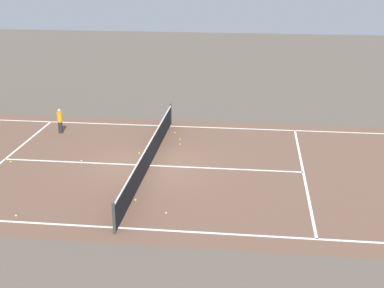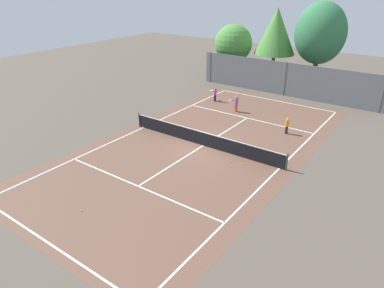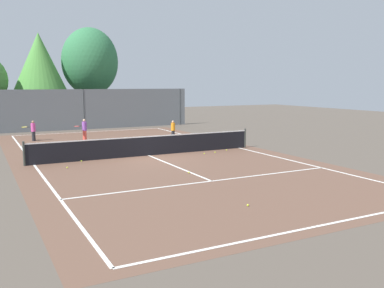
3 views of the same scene
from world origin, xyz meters
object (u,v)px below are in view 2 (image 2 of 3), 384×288
(tennis_ball_9, at_px, (231,161))
(tennis_ball_10, at_px, (259,166))
(player_2, at_px, (236,103))
(player_0, at_px, (215,94))
(tennis_ball_4, at_px, (242,164))
(player_1, at_px, (287,126))
(tennis_ball_2, at_px, (226,146))
(tennis_ball_0, at_px, (157,173))
(tennis_ball_3, at_px, (221,113))
(tennis_ball_8, at_px, (81,211))
(tennis_ball_11, at_px, (177,115))
(tennis_ball_7, at_px, (142,137))
(tennis_ball_6, at_px, (241,118))
(tennis_ball_1, at_px, (163,134))
(tennis_ball_5, at_px, (227,131))

(tennis_ball_9, xyz_separation_m, tennis_ball_10, (1.66, 0.48, 0.00))
(player_2, bearing_deg, player_0, 155.89)
(player_0, distance_m, tennis_ball_4, 12.32)
(player_1, relative_size, tennis_ball_4, 18.67)
(tennis_ball_2, height_order, tennis_ball_10, same)
(tennis_ball_0, distance_m, tennis_ball_3, 11.08)
(player_1, height_order, tennis_ball_9, player_1)
(tennis_ball_8, xyz_separation_m, tennis_ball_10, (5.06, 9.26, 0.00))
(player_1, height_order, player_2, player_2)
(tennis_ball_0, height_order, tennis_ball_3, same)
(tennis_ball_9, height_order, tennis_ball_11, same)
(tennis_ball_0, relative_size, tennis_ball_11, 1.00)
(tennis_ball_0, height_order, tennis_ball_2, same)
(tennis_ball_9, distance_m, tennis_ball_10, 1.73)
(tennis_ball_0, xyz_separation_m, tennis_ball_9, (2.84, 3.82, 0.00))
(tennis_ball_2, distance_m, tennis_ball_11, 7.08)
(player_2, distance_m, tennis_ball_7, 9.13)
(tennis_ball_7, bearing_deg, tennis_ball_9, 4.00)
(tennis_ball_3, bearing_deg, player_1, -8.16)
(tennis_ball_6, height_order, tennis_ball_8, same)
(player_0, bearing_deg, tennis_ball_8, -78.16)
(tennis_ball_4, bearing_deg, tennis_ball_0, -132.20)
(tennis_ball_3, xyz_separation_m, tennis_ball_4, (5.79, -6.94, 0.00))
(tennis_ball_11, bearing_deg, player_2, 45.35)
(player_1, xyz_separation_m, tennis_ball_11, (-8.91, -1.59, -0.60))
(player_1, xyz_separation_m, tennis_ball_10, (0.59, -5.67, -0.60))
(player_1, height_order, tennis_ball_6, player_1)
(tennis_ball_0, height_order, tennis_ball_11, same)
(tennis_ball_1, distance_m, tennis_ball_10, 7.82)
(tennis_ball_7, height_order, tennis_ball_8, same)
(tennis_ball_9, relative_size, tennis_ball_10, 1.00)
(player_0, xyz_separation_m, player_1, (8.29, -3.35, -0.04))
(player_2, relative_size, tennis_ball_11, 21.02)
(tennis_ball_0, bearing_deg, tennis_ball_6, 91.28)
(player_1, relative_size, tennis_ball_5, 18.67)
(tennis_ball_9, relative_size, tennis_ball_11, 1.00)
(tennis_ball_4, bearing_deg, tennis_ball_3, 129.85)
(tennis_ball_6, distance_m, tennis_ball_11, 5.31)
(tennis_ball_4, relative_size, tennis_ball_6, 1.00)
(tennis_ball_0, bearing_deg, tennis_ball_2, 75.18)
(tennis_ball_4, bearing_deg, tennis_ball_8, -114.80)
(tennis_ball_2, height_order, tennis_ball_11, same)
(tennis_ball_2, bearing_deg, tennis_ball_7, -159.26)
(player_0, distance_m, tennis_ball_10, 12.68)
(tennis_ball_3, relative_size, tennis_ball_11, 1.00)
(player_2, relative_size, tennis_ball_9, 21.02)
(tennis_ball_10, bearing_deg, tennis_ball_1, 177.82)
(tennis_ball_7, bearing_deg, player_2, 72.25)
(player_0, distance_m, tennis_ball_3, 3.32)
(tennis_ball_4, height_order, tennis_ball_8, same)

